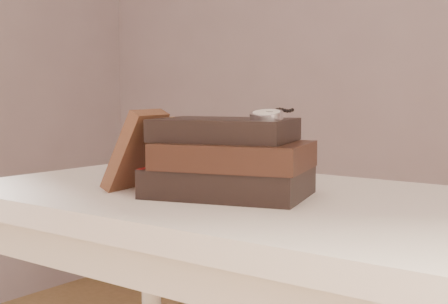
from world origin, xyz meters
The scene contains 5 objects.
table centered at (0.00, 0.35, 0.66)m, with size 1.00×0.60×0.75m.
book_stack centered at (0.02, 0.30, 0.81)m, with size 0.31×0.25×0.13m.
journal centered at (-0.15, 0.25, 0.82)m, with size 0.02×0.09×0.15m, color #3B2116.
pocket_watch centered at (0.09, 0.31, 0.89)m, with size 0.07×0.16×0.02m.
eyeglasses centered at (-0.10, 0.36, 0.83)m, with size 0.14×0.15×0.05m.
Camera 1 is at (0.65, -0.55, 0.93)m, focal length 50.32 mm.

